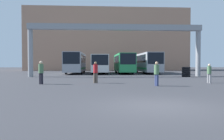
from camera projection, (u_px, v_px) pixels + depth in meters
ground_plane at (158, 106)px, 7.99m from camera, size 200.00×200.00×0.00m
building_backdrop at (107, 41)px, 56.95m from camera, size 39.47×12.00×15.02m
overhead_gantry at (116, 34)px, 26.92m from camera, size 21.43×0.80×6.44m
bus_slot_0 at (76, 62)px, 36.62m from camera, size 2.63×12.27×3.34m
bus_slot_1 at (100, 63)px, 36.60m from camera, size 2.62×11.73×2.99m
bus_slot_2 at (124, 62)px, 36.45m from camera, size 2.48×10.95×3.20m
bus_slot_3 at (147, 62)px, 37.08m from camera, size 2.58×11.74×3.33m
pedestrian_near_left at (96, 72)px, 17.69m from camera, size 0.36×0.36×1.74m
pedestrian_near_right at (209, 73)px, 17.81m from camera, size 0.33×0.33×1.58m
pedestrian_mid_right at (41, 72)px, 16.75m from camera, size 0.37×0.37×1.79m
pedestrian_near_center at (157, 73)px, 15.39m from camera, size 0.36×0.36×1.72m
tire_stack at (186, 72)px, 26.45m from camera, size 1.04×1.04×1.20m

